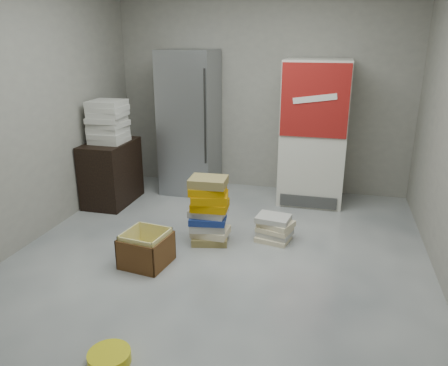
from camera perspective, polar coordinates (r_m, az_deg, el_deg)
ground at (r=4.11m, az=-1.72°, el=-11.46°), size 5.00×5.00×0.00m
room_shell at (r=3.56m, az=-2.00°, el=14.40°), size 4.04×5.04×2.82m
steel_fridge at (r=5.96m, az=-4.45°, el=7.85°), size 0.70×0.72×1.90m
coke_cooler at (r=5.66m, az=11.68°, el=6.47°), size 0.80×0.73×1.80m
wood_shelf at (r=5.78m, az=-14.48°, el=1.33°), size 0.50×0.80×0.80m
supply_box_stack at (r=5.62m, az=-14.92°, el=7.76°), size 0.44×0.44×0.52m
phonebook_stack_main at (r=4.51m, az=-1.98°, el=-3.59°), size 0.45×0.38×0.71m
phonebook_stack_side at (r=4.67m, az=6.60°, el=-5.87°), size 0.42×0.38×0.27m
cardboard_box at (r=4.23m, az=-10.11°, el=-8.71°), size 0.46×0.46×0.33m
bucket_lid at (r=3.21m, az=-14.76°, el=-21.16°), size 0.37×0.37×0.08m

